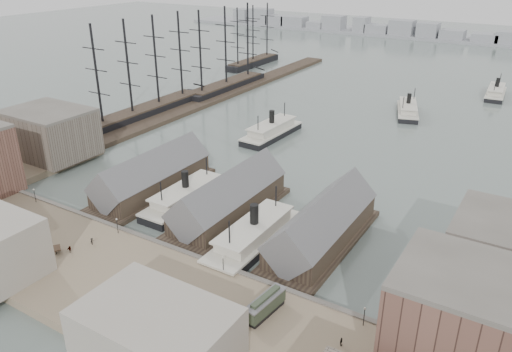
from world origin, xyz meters
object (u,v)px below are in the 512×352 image
Objects in this scene: ferry_docked_west at (186,197)px; horse_cart_right at (157,316)px; horse_cart_left at (8,207)px; horse_cart_center at (65,249)px; tram at (265,306)px.

ferry_docked_west is 48.27m from horse_cart_right.
horse_cart_left is 61.59m from horse_cart_right.
ferry_docked_west is 6.33× the size of horse_cart_center.
ferry_docked_west is 2.91× the size of tram.
ferry_docked_west is at bearing 48.40° from horse_cart_right.
tram is 2.07× the size of horse_cart_left.
ferry_docked_west is 34.99m from horse_cart_center.
horse_cart_left is 28.81m from horse_cart_center.
tram reaches higher than horse_cart_center.
horse_cart_right is at bearing -87.52° from horse_cart_left.
tram is at bearing -49.21° from horse_cart_center.
horse_cart_center is (-6.01, -34.46, 0.34)m from ferry_docked_west.
ferry_docked_west is 50.84m from tram.
horse_cart_left is 1.05× the size of horse_cart_center.
tram reaches higher than horse_cart_left.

